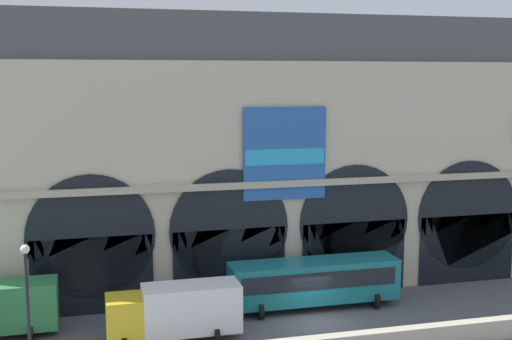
# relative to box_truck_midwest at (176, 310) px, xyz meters

# --- Properties ---
(ground_plane) EXTENTS (200.00, 200.00, 0.00)m
(ground_plane) POSITION_rel_box_truck_midwest_xyz_m (8.66, 0.35, -1.70)
(ground_plane) COLOR #54565B
(station_building) EXTENTS (45.52, 4.48, 18.91)m
(station_building) POSITION_rel_box_truck_midwest_xyz_m (8.70, 7.37, 7.44)
(station_building) COLOR beige
(station_building) RESTS_ON ground
(box_truck_midwest) EXTENTS (7.50, 2.91, 3.12)m
(box_truck_midwest) POSITION_rel_box_truck_midwest_xyz_m (0.00, 0.00, 0.00)
(box_truck_midwest) COLOR gold
(box_truck_midwest) RESTS_ON ground
(bus_center) EXTENTS (11.00, 3.25, 3.10)m
(bus_center) POSITION_rel_box_truck_midwest_xyz_m (9.29, 2.94, 0.08)
(bus_center) COLOR #19727A
(bus_center) RESTS_ON ground
(street_lamp_quayside) EXTENTS (0.44, 0.44, 6.90)m
(street_lamp_quayside) POSITION_rel_box_truck_midwest_xyz_m (-7.55, -3.56, 2.71)
(street_lamp_quayside) COLOR black
(street_lamp_quayside) RESTS_ON ground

